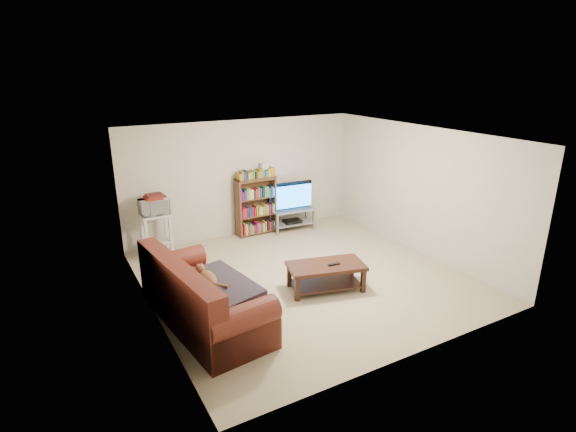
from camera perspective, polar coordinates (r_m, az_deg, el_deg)
floor at (r=7.70m, az=2.12°, el=-7.79°), size 5.00×5.00×0.00m
ceiling at (r=6.98m, az=2.36°, el=10.17°), size 5.00×5.00×0.00m
wall_back at (r=9.40m, az=-5.75°, el=4.80°), size 5.00×0.00×5.00m
wall_front at (r=5.42m, az=16.18°, el=-6.33°), size 5.00×0.00×5.00m
wall_left at (r=6.39m, az=-17.32°, el=-2.63°), size 0.00×5.00×5.00m
wall_right at (r=8.77m, az=16.34°, el=3.15°), size 0.00×5.00×5.00m
sofa at (r=6.38m, az=-11.26°, el=-10.66°), size 1.26×2.39×0.98m
blanket at (r=6.22m, az=-9.17°, el=-8.96°), size 1.10×1.30×0.19m
cat at (r=6.36m, az=-10.07°, el=-7.76°), size 0.33×0.65×0.19m
coffee_table at (r=7.21m, az=4.84°, el=-7.08°), size 1.32×0.88×0.44m
remote at (r=7.14m, az=5.85°, el=-6.12°), size 0.20×0.07×0.02m
tv_stand at (r=9.77m, az=0.55°, el=0.05°), size 0.96×0.49×0.47m
television at (r=9.64m, az=0.56°, el=2.53°), size 1.01×0.20×0.58m
dvd_player at (r=9.81m, az=0.55°, el=-0.66°), size 0.39×0.29×0.06m
bookshelf at (r=9.44m, az=-4.09°, el=1.39°), size 0.86×0.29×1.24m
shelf_clutter at (r=9.32m, az=-3.69°, el=5.65°), size 0.63×0.21×0.28m
microwave_stand at (r=8.68m, az=-16.37°, el=-1.63°), size 0.53×0.40×0.83m
microwave at (r=8.54m, az=-16.64°, el=1.16°), size 0.53×0.37×0.28m
game_boxes at (r=8.50m, az=-16.74°, el=2.23°), size 0.31×0.28×0.05m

